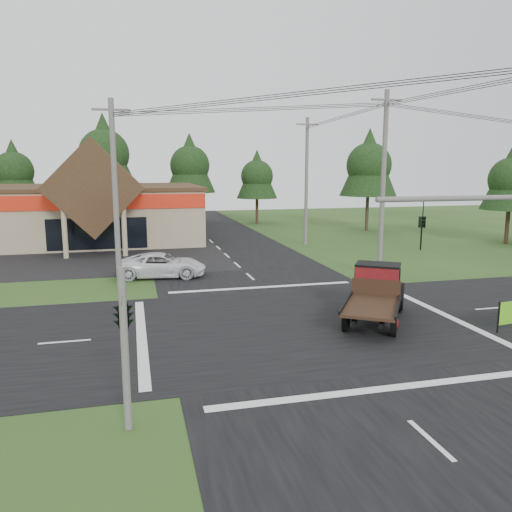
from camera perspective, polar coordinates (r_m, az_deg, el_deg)
name	(u,v)px	position (r m, az deg, el deg)	size (l,w,h in m)	color
ground	(302,324)	(22.60, 5.24, -7.71)	(120.00, 120.00, 0.00)	#244217
road_ns	(302,323)	(22.60, 5.24, -7.69)	(12.00, 120.00, 0.02)	black
road_ew	(302,323)	(22.60, 5.24, -7.68)	(120.00, 12.00, 0.02)	black
parking_apron	(40,261)	(40.47, -23.50, -0.55)	(28.00, 14.00, 0.02)	black
cvs_building	(37,212)	(50.76, -23.72, 4.58)	(30.40, 18.20, 9.19)	tan
traffic_signal_corner	(123,299)	(13.41, -15.00, -4.81)	(0.53, 2.48, 4.40)	#595651
utility_pole_nw	(115,196)	(28.35, -15.77, 6.66)	(2.00, 0.30, 10.50)	#595651
utility_pole_ne	(383,184)	(32.13, 14.32, 7.98)	(2.00, 0.30, 11.50)	#595651
utility_pole_n	(306,181)	(44.95, 5.78, 8.56)	(2.00, 0.30, 11.20)	#595651
tree_row_b	(13,169)	(63.61, -25.98, 8.91)	(5.60, 5.60, 10.10)	#332316
tree_row_c	(104,151)	(61.39, -16.99, 11.35)	(7.28, 7.28, 13.13)	#332316
tree_row_d	(190,164)	(62.71, -7.57, 10.43)	(6.16, 6.16, 11.11)	#332316
tree_row_e	(257,175)	(62.18, 0.11, 9.28)	(5.04, 5.04, 9.09)	#332316
tree_side_ne	(369,163)	(56.25, 12.78, 10.32)	(6.16, 6.16, 11.11)	#332316
tree_side_e_near	(511,177)	(50.68, 27.17, 8.01)	(5.04, 5.04, 9.09)	#332316
antique_flatbed_truck	(375,295)	(23.07, 13.40, -4.34)	(2.29, 6.00, 2.51)	#5A0C14
white_pickup	(162,265)	(32.30, -10.70, -1.03)	(2.55, 5.53, 1.54)	white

